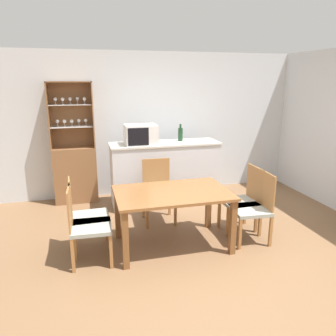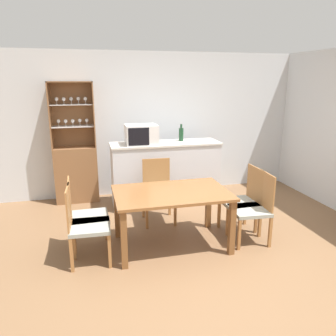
{
  "view_description": "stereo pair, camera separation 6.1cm",
  "coord_description": "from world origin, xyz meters",
  "px_view_note": "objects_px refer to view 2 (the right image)",
  "views": [
    {
      "loc": [
        -1.37,
        -3.24,
        2.06
      ],
      "look_at": [
        -0.2,
        1.19,
        0.83
      ],
      "focal_mm": 35.0,
      "sensor_mm": 36.0,
      "label": 1
    },
    {
      "loc": [
        -1.31,
        -3.26,
        2.06
      ],
      "look_at": [
        -0.2,
        1.19,
        0.83
      ],
      "focal_mm": 35.0,
      "sensor_mm": 36.0,
      "label": 2
    }
  ],
  "objects_px": {
    "dining_table": "(171,199)",
    "dining_chair_side_right_far": "(243,201)",
    "dining_chair_side_left_near": "(85,225)",
    "dining_chair_side_right_near": "(253,208)",
    "display_cabinet": "(76,166)",
    "dining_chair_head_far": "(158,191)",
    "wine_bottle": "(181,134)",
    "microwave": "(141,135)",
    "dining_chair_side_left_far": "(85,216)"
  },
  "relations": [
    {
      "from": "microwave",
      "to": "wine_bottle",
      "type": "height_order",
      "value": "microwave"
    },
    {
      "from": "dining_chair_side_left_near",
      "to": "microwave",
      "type": "xyz_separation_m",
      "value": [
        0.93,
        1.58,
        0.76
      ]
    },
    {
      "from": "dining_chair_side_left_far",
      "to": "dining_chair_head_far",
      "type": "distance_m",
      "value": 1.25
    },
    {
      "from": "dining_chair_head_far",
      "to": "dining_chair_side_right_far",
      "type": "height_order",
      "value": "same"
    },
    {
      "from": "dining_chair_side_right_near",
      "to": "microwave",
      "type": "bearing_deg",
      "value": 40.54
    },
    {
      "from": "dining_chair_side_left_near",
      "to": "dining_chair_side_right_far",
      "type": "xyz_separation_m",
      "value": [
        2.11,
        0.27,
        0.0
      ]
    },
    {
      "from": "dining_chair_head_far",
      "to": "wine_bottle",
      "type": "height_order",
      "value": "wine_bottle"
    },
    {
      "from": "dining_chair_head_far",
      "to": "microwave",
      "type": "bearing_deg",
      "value": -75.55
    },
    {
      "from": "dining_chair_side_left_far",
      "to": "wine_bottle",
      "type": "distance_m",
      "value": 2.3
    },
    {
      "from": "dining_chair_side_right_far",
      "to": "display_cabinet",
      "type": "bearing_deg",
      "value": 49.35
    },
    {
      "from": "dining_chair_side_left_near",
      "to": "dining_chair_head_far",
      "type": "bearing_deg",
      "value": 134.09
    },
    {
      "from": "dining_table",
      "to": "dining_chair_side_left_far",
      "type": "height_order",
      "value": "dining_chair_side_left_far"
    },
    {
      "from": "dining_chair_head_far",
      "to": "dining_chair_side_right_far",
      "type": "relative_size",
      "value": 1.0
    },
    {
      "from": "dining_chair_side_right_far",
      "to": "microwave",
      "type": "bearing_deg",
      "value": 40.93
    },
    {
      "from": "dining_chair_head_far",
      "to": "wine_bottle",
      "type": "bearing_deg",
      "value": -123.7
    },
    {
      "from": "dining_chair_side_left_far",
      "to": "microwave",
      "type": "xyz_separation_m",
      "value": [
        0.93,
        1.31,
        0.76
      ]
    },
    {
      "from": "dining_chair_head_far",
      "to": "dining_table",
      "type": "bearing_deg",
      "value": 92.63
    },
    {
      "from": "display_cabinet",
      "to": "dining_chair_side_right_near",
      "type": "xyz_separation_m",
      "value": [
        2.25,
        -2.12,
        -0.17
      ]
    },
    {
      "from": "dining_chair_side_right_near",
      "to": "dining_chair_side_right_far",
      "type": "bearing_deg",
      "value": 3.74
    },
    {
      "from": "dining_chair_side_right_near",
      "to": "wine_bottle",
      "type": "relative_size",
      "value": 3.23
    },
    {
      "from": "dining_chair_side_right_far",
      "to": "wine_bottle",
      "type": "distance_m",
      "value": 1.68
    },
    {
      "from": "dining_chair_side_right_near",
      "to": "dining_chair_side_left_near",
      "type": "relative_size",
      "value": 1.0
    },
    {
      "from": "dining_chair_side_right_far",
      "to": "wine_bottle",
      "type": "bearing_deg",
      "value": 16.97
    },
    {
      "from": "display_cabinet",
      "to": "dining_chair_side_right_near",
      "type": "bearing_deg",
      "value": -43.37
    },
    {
      "from": "display_cabinet",
      "to": "dining_table",
      "type": "relative_size",
      "value": 1.44
    },
    {
      "from": "dining_table",
      "to": "dining_chair_side_right_far",
      "type": "xyz_separation_m",
      "value": [
        1.06,
        0.14,
        -0.17
      ]
    },
    {
      "from": "dining_table",
      "to": "dining_chair_side_right_far",
      "type": "relative_size",
      "value": 1.54
    },
    {
      "from": "dining_table",
      "to": "dining_chair_head_far",
      "type": "relative_size",
      "value": 1.54
    },
    {
      "from": "dining_table",
      "to": "dining_chair_head_far",
      "type": "distance_m",
      "value": 0.82
    },
    {
      "from": "dining_chair_head_far",
      "to": "microwave",
      "type": "height_order",
      "value": "microwave"
    },
    {
      "from": "dining_chair_side_right_far",
      "to": "dining_chair_side_right_near",
      "type": "bearing_deg",
      "value": 178.7
    },
    {
      "from": "dining_chair_side_right_near",
      "to": "dining_chair_head_far",
      "type": "bearing_deg",
      "value": 51.84
    },
    {
      "from": "microwave",
      "to": "dining_chair_side_right_near",
      "type": "bearing_deg",
      "value": -53.22
    },
    {
      "from": "dining_table",
      "to": "dining_chair_side_right_near",
      "type": "xyz_separation_m",
      "value": [
        1.06,
        -0.14,
        -0.17
      ]
    },
    {
      "from": "wine_bottle",
      "to": "dining_chair_head_far",
      "type": "bearing_deg",
      "value": -126.51
    },
    {
      "from": "dining_chair_side_left_near",
      "to": "wine_bottle",
      "type": "bearing_deg",
      "value": 138.92
    },
    {
      "from": "dining_chair_side_right_near",
      "to": "dining_chair_side_right_far",
      "type": "relative_size",
      "value": 1.0
    },
    {
      "from": "display_cabinet",
      "to": "dining_chair_side_right_far",
      "type": "relative_size",
      "value": 2.22
    },
    {
      "from": "dining_chair_side_right_near",
      "to": "wine_bottle",
      "type": "distance_m",
      "value": 1.93
    },
    {
      "from": "dining_table",
      "to": "microwave",
      "type": "height_order",
      "value": "microwave"
    },
    {
      "from": "dining_chair_side_right_near",
      "to": "dining_chair_side_left_near",
      "type": "xyz_separation_m",
      "value": [
        -2.11,
        0.01,
        0.0
      ]
    },
    {
      "from": "display_cabinet",
      "to": "wine_bottle",
      "type": "bearing_deg",
      "value": -12.67
    },
    {
      "from": "dining_chair_head_far",
      "to": "dining_chair_side_right_far",
      "type": "bearing_deg",
      "value": 150.47
    },
    {
      "from": "dining_chair_side_right_far",
      "to": "dining_chair_side_left_far",
      "type": "bearing_deg",
      "value": 88.8
    },
    {
      "from": "dining_chair_side_right_near",
      "to": "dining_chair_side_left_far",
      "type": "xyz_separation_m",
      "value": [
        -2.11,
        0.28,
        0.0
      ]
    },
    {
      "from": "dining_chair_side_right_near",
      "to": "wine_bottle",
      "type": "bearing_deg",
      "value": 19.21
    },
    {
      "from": "dining_chair_side_left_near",
      "to": "microwave",
      "type": "bearing_deg",
      "value": 152.09
    },
    {
      "from": "microwave",
      "to": "wine_bottle",
      "type": "relative_size",
      "value": 1.77
    },
    {
      "from": "dining_table",
      "to": "microwave",
      "type": "distance_m",
      "value": 1.57
    },
    {
      "from": "display_cabinet",
      "to": "dining_chair_side_left_far",
      "type": "bearing_deg",
      "value": -85.8
    }
  ]
}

